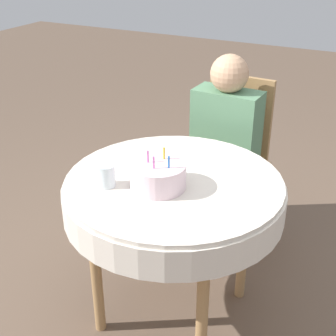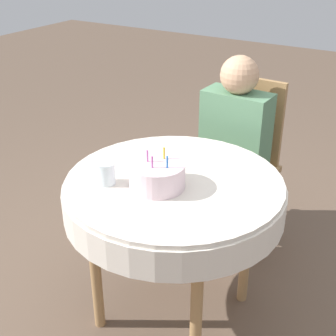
% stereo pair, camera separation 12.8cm
% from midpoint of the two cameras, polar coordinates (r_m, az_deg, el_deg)
% --- Properties ---
extents(ground_plane, '(12.00, 12.00, 0.00)m').
position_cam_midpoint_polar(ground_plane, '(2.46, 2.21, -17.01)').
color(ground_plane, brown).
extents(dining_table, '(0.96, 0.96, 0.75)m').
position_cam_midpoint_polar(dining_table, '(2.05, 2.53, -3.73)').
color(dining_table, silver).
rests_on(dining_table, ground_plane).
extents(chair, '(0.45, 0.45, 0.96)m').
position_cam_midpoint_polar(chair, '(2.80, 10.02, 1.32)').
color(chair, '#A37A4C').
rests_on(chair, ground_plane).
extents(person, '(0.38, 0.29, 1.13)m').
position_cam_midpoint_polar(person, '(2.64, 9.38, 3.87)').
color(person, tan).
rests_on(person, ground_plane).
extents(birthday_cake, '(0.23, 0.23, 0.16)m').
position_cam_midpoint_polar(birthday_cake, '(1.93, 0.58, -0.92)').
color(birthday_cake, silver).
rests_on(birthday_cake, dining_table).
extents(drinking_glass, '(0.08, 0.08, 0.10)m').
position_cam_midpoint_polar(drinking_glass, '(1.96, -5.69, -0.68)').
color(drinking_glass, silver).
rests_on(drinking_glass, dining_table).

